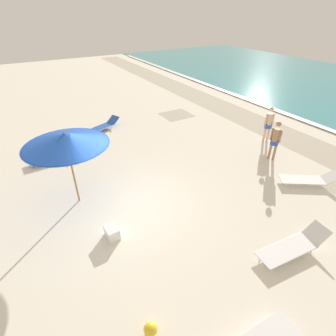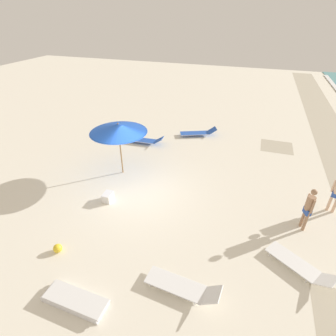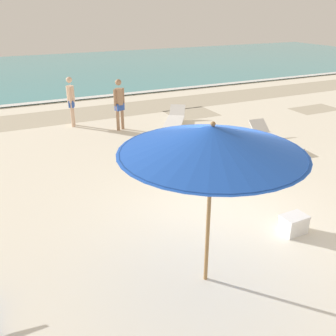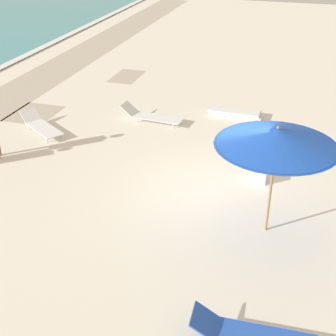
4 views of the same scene
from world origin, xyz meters
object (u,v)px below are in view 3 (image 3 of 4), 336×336
(beach_umbrella, at_px, (212,140))
(beachgoer_wading_adult, at_px, (71,99))
(sun_lounger_near_water_right, at_px, (175,119))
(sun_lounger_under_umbrella, at_px, (274,138))
(beachgoer_shoreline_child, at_px, (119,102))
(cooler_box, at_px, (293,224))

(beach_umbrella, xyz_separation_m, beachgoer_wading_adult, (-0.02, 9.25, -1.35))
(sun_lounger_near_water_right, height_order, beachgoer_wading_adult, beachgoer_wading_adult)
(sun_lounger_under_umbrella, relative_size, beachgoer_shoreline_child, 1.27)
(beachgoer_wading_adult, height_order, cooler_box, beachgoer_wading_adult)
(sun_lounger_under_umbrella, distance_m, beachgoer_wading_adult, 7.09)
(sun_lounger_under_umbrella, bearing_deg, cooler_box, -120.84)
(cooler_box, bearing_deg, beachgoer_wading_adult, 102.02)
(sun_lounger_under_umbrella, distance_m, sun_lounger_near_water_right, 3.74)
(beach_umbrella, xyz_separation_m, sun_lounger_under_umbrella, (5.23, 4.54, -2.15))
(beachgoer_shoreline_child, xyz_separation_m, cooler_box, (0.83, -7.66, -0.81))
(sun_lounger_under_umbrella, height_order, cooler_box, sun_lounger_under_umbrella)
(beachgoer_wading_adult, distance_m, cooler_box, 9.14)
(beach_umbrella, height_order, beachgoer_wading_adult, beach_umbrella)
(beachgoer_wading_adult, bearing_deg, beachgoer_shoreline_child, -111.16)
(sun_lounger_under_umbrella, relative_size, beachgoer_wading_adult, 1.27)
(beachgoer_shoreline_child, bearing_deg, beachgoer_wading_adult, 119.82)
(sun_lounger_under_umbrella, height_order, sun_lounger_near_water_right, sun_lounger_under_umbrella)
(cooler_box, bearing_deg, sun_lounger_near_water_right, 78.82)
(beach_umbrella, height_order, sun_lounger_near_water_right, beach_umbrella)
(sun_lounger_under_umbrella, relative_size, cooler_box, 4.38)
(sun_lounger_under_umbrella, bearing_deg, beachgoer_wading_adult, 143.52)
(sun_lounger_near_water_right, bearing_deg, beachgoer_wading_adult, -169.69)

